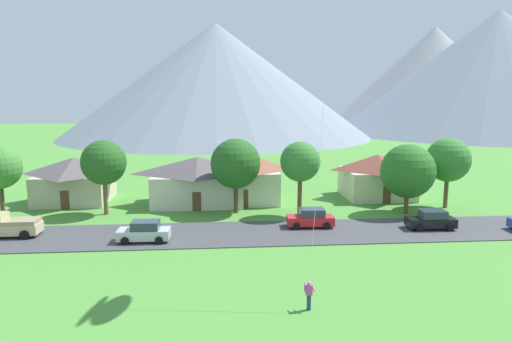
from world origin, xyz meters
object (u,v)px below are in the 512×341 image
(house_right_center, at_px, (75,179))
(pickup_truck_sand_west_side, at_px, (6,225))
(parked_car_silver_east_end, at_px, (144,232))
(tree_far_right, at_px, (300,162))
(tree_near_right, at_px, (408,171))
(house_rightmost, at_px, (198,180))
(house_leftmost, at_px, (242,176))
(tree_center, at_px, (448,160))
(parked_car_red_west_end, at_px, (311,218))
(parked_car_black_mid_west, at_px, (431,220))
(tree_left_of_center, at_px, (104,163))
(tree_near_left, at_px, (236,164))
(house_left_center, at_px, (377,175))

(house_right_center, relative_size, pickup_truck_sand_west_side, 1.58)
(parked_car_silver_east_end, bearing_deg, tree_far_right, 27.44)
(tree_near_right, height_order, tree_far_right, tree_far_right)
(house_right_center, distance_m, house_rightmost, 14.10)
(house_right_center, distance_m, pickup_truck_sand_west_side, 13.87)
(house_leftmost, height_order, tree_center, tree_center)
(tree_far_right, bearing_deg, house_leftmost, 127.08)
(tree_near_right, distance_m, parked_car_red_west_end, 12.04)
(tree_near_right, bearing_deg, tree_far_right, -179.87)
(house_right_center, relative_size, parked_car_black_mid_west, 1.93)
(house_leftmost, xyz_separation_m, house_rightmost, (-4.96, -0.84, -0.16))
(house_rightmost, xyz_separation_m, tree_center, (26.47, -4.05, 2.42))
(tree_left_of_center, xyz_separation_m, pickup_truck_sand_west_side, (-6.60, -7.31, -4.21))
(house_leftmost, xyz_separation_m, parked_car_black_mid_west, (16.20, -12.82, -2.02))
(tree_far_right, xyz_separation_m, parked_car_silver_east_end, (-14.13, -7.34, -4.56))
(tree_far_right, bearing_deg, tree_near_left, 163.80)
(house_leftmost, relative_size, house_right_center, 1.04)
(house_left_center, distance_m, parked_car_black_mid_west, 13.84)
(parked_car_red_west_end, relative_size, parked_car_black_mid_west, 1.00)
(tree_center, bearing_deg, house_rightmost, 171.31)
(house_right_center, relative_size, house_rightmost, 0.78)
(house_left_center, xyz_separation_m, parked_car_black_mid_west, (0.28, -13.72, -1.76))
(house_right_center, relative_size, tree_near_right, 1.16)
(house_leftmost, distance_m, parked_car_red_west_end, 12.76)
(tree_center, bearing_deg, tree_near_right, -157.82)
(house_rightmost, height_order, parked_car_silver_east_end, house_rightmost)
(parked_car_red_west_end, distance_m, parked_car_black_mid_west, 10.72)
(tree_left_of_center, distance_m, pickup_truck_sand_west_side, 10.70)
(tree_left_of_center, bearing_deg, house_leftmost, 18.75)
(tree_near_right, distance_m, pickup_truck_sand_west_side, 37.40)
(tree_left_of_center, bearing_deg, parked_car_red_west_end, -18.42)
(house_right_center, bearing_deg, tree_near_left, -20.87)
(house_leftmost, distance_m, tree_near_left, 5.74)
(tree_left_of_center, height_order, parked_car_silver_east_end, tree_left_of_center)
(house_left_center, height_order, tree_near_right, tree_near_right)
(house_rightmost, distance_m, tree_near_left, 6.39)
(house_right_center, height_order, tree_left_of_center, tree_left_of_center)
(parked_car_red_west_end, bearing_deg, parked_car_silver_east_end, -167.89)
(tree_near_left, bearing_deg, house_rightmost, 132.50)
(house_right_center, distance_m, parked_car_black_mid_west, 37.92)
(house_left_center, bearing_deg, tree_left_of_center, -169.28)
(house_rightmost, xyz_separation_m, parked_car_silver_east_end, (-3.85, -13.54, -1.86))
(tree_near_left, relative_size, tree_center, 1.02)
(tree_far_right, height_order, pickup_truck_sand_west_side, tree_far_right)
(tree_left_of_center, bearing_deg, tree_near_right, -4.26)
(house_right_center, xyz_separation_m, house_rightmost, (13.88, -2.44, 0.13))
(tree_near_left, bearing_deg, parked_car_black_mid_west, -23.89)
(house_left_center, distance_m, tree_near_left, 18.10)
(parked_car_red_west_end, bearing_deg, house_rightmost, 135.23)
(house_leftmost, distance_m, parked_car_black_mid_west, 20.75)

